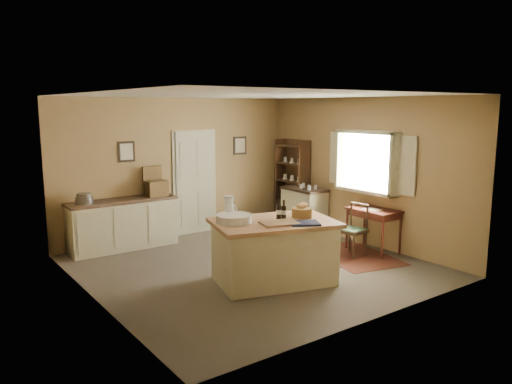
% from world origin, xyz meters
% --- Properties ---
extents(ground, '(5.00, 5.00, 0.00)m').
position_xyz_m(ground, '(0.00, 0.00, 0.00)').
color(ground, brown).
rests_on(ground, ground).
extents(wall_back, '(5.00, 0.10, 2.70)m').
position_xyz_m(wall_back, '(0.00, 2.50, 1.35)').
color(wall_back, olive).
rests_on(wall_back, ground).
extents(wall_front, '(5.00, 0.10, 2.70)m').
position_xyz_m(wall_front, '(0.00, -2.50, 1.35)').
color(wall_front, olive).
rests_on(wall_front, ground).
extents(wall_left, '(0.10, 5.00, 2.70)m').
position_xyz_m(wall_left, '(-2.50, 0.00, 1.35)').
color(wall_left, olive).
rests_on(wall_left, ground).
extents(wall_right, '(0.10, 5.00, 2.70)m').
position_xyz_m(wall_right, '(2.50, 0.00, 1.35)').
color(wall_right, olive).
rests_on(wall_right, ground).
extents(ceiling, '(5.00, 5.00, 0.00)m').
position_xyz_m(ceiling, '(0.00, 0.00, 2.70)').
color(ceiling, silver).
rests_on(ceiling, wall_back).
extents(door, '(0.97, 0.06, 2.11)m').
position_xyz_m(door, '(0.35, 2.47, 1.05)').
color(door, beige).
rests_on(door, ground).
extents(framed_prints, '(2.82, 0.02, 0.38)m').
position_xyz_m(framed_prints, '(0.20, 2.48, 1.72)').
color(framed_prints, black).
rests_on(framed_prints, ground).
extents(window, '(0.25, 1.99, 1.12)m').
position_xyz_m(window, '(2.42, -0.20, 1.55)').
color(window, beige).
rests_on(window, ground).
extents(work_island, '(1.98, 1.56, 1.20)m').
position_xyz_m(work_island, '(-0.16, -0.74, 0.48)').
color(work_island, beige).
rests_on(work_island, ground).
extents(sideboard, '(1.94, 0.55, 1.18)m').
position_xyz_m(sideboard, '(-1.27, 2.20, 0.48)').
color(sideboard, beige).
rests_on(sideboard, ground).
extents(rug, '(1.43, 1.80, 0.01)m').
position_xyz_m(rug, '(1.75, -0.57, 0.00)').
color(rug, '#4C1F12').
rests_on(rug, ground).
extents(writing_desk, '(0.54, 0.89, 0.82)m').
position_xyz_m(writing_desk, '(2.20, -0.56, 0.67)').
color(writing_desk, '#3D160F').
rests_on(writing_desk, ground).
extents(desk_chair, '(0.45, 0.45, 0.87)m').
position_xyz_m(desk_chair, '(1.73, -0.51, 0.44)').
color(desk_chair, black).
rests_on(desk_chair, ground).
extents(right_cabinet, '(0.53, 0.94, 0.99)m').
position_xyz_m(right_cabinet, '(2.20, 1.26, 0.46)').
color(right_cabinet, beige).
rests_on(right_cabinet, ground).
extents(shelving_unit, '(0.31, 0.83, 1.85)m').
position_xyz_m(shelving_unit, '(2.35, 1.78, 0.92)').
color(shelving_unit, black).
rests_on(shelving_unit, ground).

